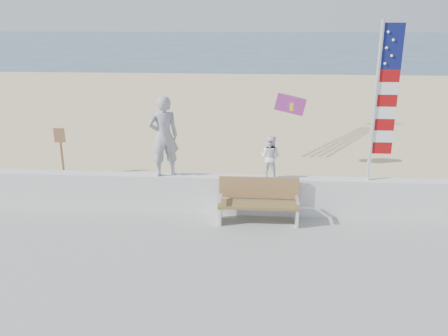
{
  "coord_description": "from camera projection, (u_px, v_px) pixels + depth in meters",
  "views": [
    {
      "loc": [
        0.93,
        -8.35,
        4.72
      ],
      "look_at": [
        0.2,
        1.8,
        1.35
      ],
      "focal_mm": 38.0,
      "sensor_mm": 36.0,
      "label": 1
    }
  ],
  "objects": [
    {
      "name": "flag",
      "position": [
        382.0,
        96.0,
        10.16
      ],
      "size": [
        0.5,
        0.08,
        3.5
      ],
      "color": "white",
      "rests_on": "seawall"
    },
    {
      "name": "sand",
      "position": [
        232.0,
        141.0,
        17.96
      ],
      "size": [
        90.0,
        40.0,
        0.08
      ],
      "primitive_type": "cube",
      "color": "beige",
      "rests_on": "ground"
    },
    {
      "name": "ground",
      "position": [
        208.0,
        260.0,
        9.46
      ],
      "size": [
        220.0,
        220.0,
        0.0
      ],
      "primitive_type": "plane",
      "color": "#324E65",
      "rests_on": "ground"
    },
    {
      "name": "child",
      "position": [
        270.0,
        157.0,
        10.77
      ],
      "size": [
        0.59,
        0.53,
        0.99
      ],
      "primitive_type": "imported",
      "rotation": [
        0.0,
        0.0,
        2.75
      ],
      "color": "white",
      "rests_on": "seawall"
    },
    {
      "name": "adult",
      "position": [
        164.0,
        136.0,
        10.8
      ],
      "size": [
        0.8,
        0.67,
        1.87
      ],
      "primitive_type": "imported",
      "rotation": [
        0.0,
        0.0,
        3.53
      ],
      "color": "#99989D",
      "rests_on": "seawall"
    },
    {
      "name": "seawall",
      "position": [
        216.0,
        194.0,
        11.15
      ],
      "size": [
        30.0,
        0.35,
        0.9
      ],
      "primitive_type": "cube",
      "color": "silver",
      "rests_on": "boardwalk"
    },
    {
      "name": "parafoil_kite",
      "position": [
        291.0,
        105.0,
        14.09
      ],
      "size": [
        0.96,
        0.29,
        0.65
      ],
      "color": "#FD201C",
      "rests_on": "ground"
    },
    {
      "name": "sign",
      "position": [
        61.0,
        148.0,
        13.77
      ],
      "size": [
        0.32,
        0.07,
        1.46
      ],
      "color": "olive",
      "rests_on": "sand"
    },
    {
      "name": "bench",
      "position": [
        259.0,
        200.0,
        10.63
      ],
      "size": [
        1.8,
        0.57,
        1.0
      ],
      "color": "brown",
      "rests_on": "boardwalk"
    }
  ]
}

